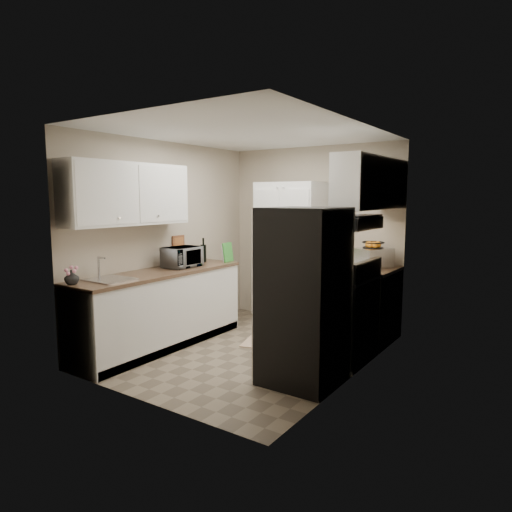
% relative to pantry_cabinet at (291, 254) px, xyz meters
% --- Properties ---
extents(ground, '(3.20, 3.20, 0.00)m').
position_rel_pantry_cabinet_xyz_m(ground, '(0.20, -1.32, -1.00)').
color(ground, '#7A6B56').
rests_on(ground, ground).
extents(room_shell, '(2.64, 3.24, 2.52)m').
position_rel_pantry_cabinet_xyz_m(room_shell, '(0.18, -1.32, 0.63)').
color(room_shell, '#BFB19A').
rests_on(room_shell, ground).
extents(pantry_cabinet, '(0.90, 0.55, 2.00)m').
position_rel_pantry_cabinet_xyz_m(pantry_cabinet, '(0.00, 0.00, 0.00)').
color(pantry_cabinet, white).
rests_on(pantry_cabinet, ground).
extents(base_cabinet_left, '(0.60, 2.30, 0.88)m').
position_rel_pantry_cabinet_xyz_m(base_cabinet_left, '(-0.79, -1.75, -0.56)').
color(base_cabinet_left, white).
rests_on(base_cabinet_left, ground).
extents(countertop_left, '(0.63, 2.33, 0.04)m').
position_rel_pantry_cabinet_xyz_m(countertop_left, '(-0.79, -1.75, -0.10)').
color(countertop_left, brown).
rests_on(countertop_left, base_cabinet_left).
extents(base_cabinet_right, '(0.60, 0.80, 0.88)m').
position_rel_pantry_cabinet_xyz_m(base_cabinet_right, '(1.19, -0.12, -0.56)').
color(base_cabinet_right, white).
rests_on(base_cabinet_right, ground).
extents(countertop_right, '(0.63, 0.83, 0.04)m').
position_rel_pantry_cabinet_xyz_m(countertop_right, '(1.19, -0.12, -0.10)').
color(countertop_right, brown).
rests_on(countertop_right, base_cabinet_right).
extents(electric_range, '(0.71, 0.78, 1.13)m').
position_rel_pantry_cabinet_xyz_m(electric_range, '(1.17, -0.93, -0.52)').
color(electric_range, '#B7B7BC').
rests_on(electric_range, ground).
extents(refrigerator, '(0.70, 0.72, 1.70)m').
position_rel_pantry_cabinet_xyz_m(refrigerator, '(1.14, -1.73, -0.15)').
color(refrigerator, '#B7B7BC').
rests_on(refrigerator, ground).
extents(microwave, '(0.32, 0.47, 0.26)m').
position_rel_pantry_cabinet_xyz_m(microwave, '(-0.78, -1.37, 0.05)').
color(microwave, '#B0B1B5').
rests_on(microwave, countertop_left).
extents(wine_bottle, '(0.08, 0.08, 0.30)m').
position_rel_pantry_cabinet_xyz_m(wine_bottle, '(-0.86, -0.87, 0.07)').
color(wine_bottle, black).
rests_on(wine_bottle, countertop_left).
extents(flower_vase, '(0.19, 0.19, 0.15)m').
position_rel_pantry_cabinet_xyz_m(flower_vase, '(-0.91, -2.83, -0.01)').
color(flower_vase, beige).
rests_on(flower_vase, countertop_left).
extents(cutting_board, '(0.04, 0.21, 0.26)m').
position_rel_pantry_cabinet_xyz_m(cutting_board, '(-0.61, -0.65, 0.05)').
color(cutting_board, green).
rests_on(cutting_board, countertop_left).
extents(toaster_oven, '(0.48, 0.53, 0.25)m').
position_rel_pantry_cabinet_xyz_m(toaster_oven, '(1.20, -0.05, 0.04)').
color(toaster_oven, '#BABBC0').
rests_on(toaster_oven, countertop_right).
extents(fruit_basket, '(0.29, 0.29, 0.12)m').
position_rel_pantry_cabinet_xyz_m(fruit_basket, '(1.20, -0.03, 0.22)').
color(fruit_basket, orange).
rests_on(fruit_basket, toaster_oven).
extents(kitchen_mat, '(0.80, 1.03, 0.01)m').
position_rel_pantry_cabinet_xyz_m(kitchen_mat, '(0.16, -0.74, -0.99)').
color(kitchen_mat, beige).
rests_on(kitchen_mat, ground).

